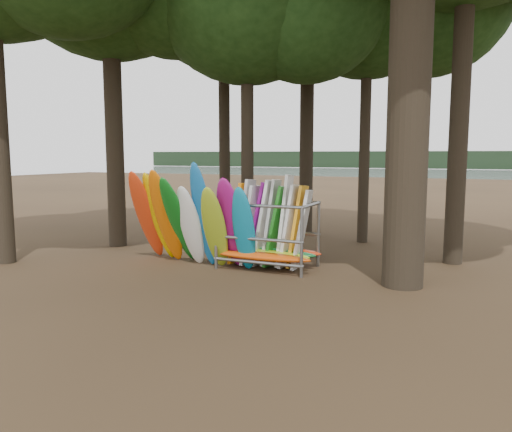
% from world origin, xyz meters
% --- Properties ---
extents(ground, '(120.00, 120.00, 0.00)m').
position_xyz_m(ground, '(0.00, 0.00, 0.00)').
color(ground, '#47331E').
rests_on(ground, ground).
extents(lake, '(160.00, 160.00, 0.00)m').
position_xyz_m(lake, '(0.00, 60.00, 0.00)').
color(lake, gray).
rests_on(lake, ground).
extents(far_shore, '(160.00, 4.00, 4.00)m').
position_xyz_m(far_shore, '(0.00, 110.00, 2.00)').
color(far_shore, black).
rests_on(far_shore, ground).
extents(kayak_row, '(4.13, 2.15, 3.19)m').
position_xyz_m(kayak_row, '(-1.34, 0.12, 1.33)').
color(kayak_row, red).
rests_on(kayak_row, ground).
extents(storage_rack, '(2.96, 1.51, 2.70)m').
position_xyz_m(storage_rack, '(0.76, 0.87, 0.92)').
color(storage_rack, gray).
rests_on(storage_rack, ground).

